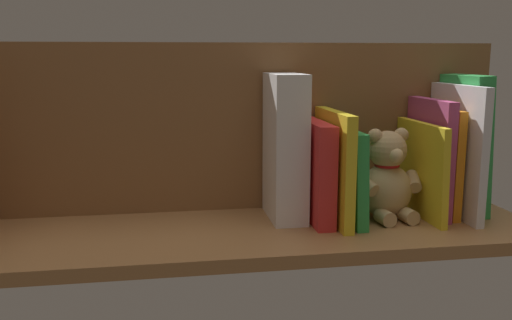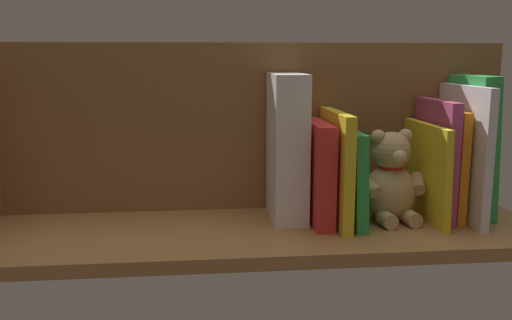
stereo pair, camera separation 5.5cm
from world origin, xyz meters
TOP-DOWN VIEW (x-y plane):
  - ground_plane at (0.00, 0.00)cm, footprint 98.13×29.83cm
  - shelf_back_panel at (0.00, -12.67)cm, footprint 98.13×1.50cm
  - book_0 at (-40.44, -4.46)cm, footprint 4.16×14.12cm
  - book_1 at (-37.50, -1.96)cm, footprint 1.53×19.11cm
  - book_2 at (-35.37, -3.89)cm, footprint 1.57×15.25cm
  - book_3 at (-33.04, -3.51)cm, footprint 1.95×16.01cm
  - book_4 at (-30.86, -2.08)cm, footprint 1.65×18.87cm
  - teddy_bear at (-24.24, -1.64)cm, footprint 13.27×11.12cm
  - book_5 at (-16.80, -2.54)cm, footprint 2.62×17.96cm
  - book_6 at (-14.28, -2.01)cm, footprint 1.88×19.01cm
  - book_7 at (-11.20, -3.10)cm, footprint 3.15×16.83cm
  - dictionary_thick_white at (-6.10, -4.84)cm, footprint 5.89×13.16cm

SIDE VIEW (x-z plane):
  - ground_plane at x=0.00cm, z-range -2.20..0.00cm
  - teddy_bear at x=-24.24cm, z-range -0.98..15.44cm
  - book_5 at x=-16.80cm, z-range -0.03..16.52cm
  - book_4 at x=-30.86cm, z-range -0.01..17.31cm
  - book_7 at x=-11.20cm, z-range 0.00..17.74cm
  - book_6 at x=-14.28cm, z-range 0.00..19.65cm
  - book_2 at x=-35.37cm, z-range 0.00..19.65cm
  - book_3 at x=-33.04cm, z-range 0.00..21.37cm
  - book_1 at x=-37.50cm, z-range 0.00..23.98cm
  - book_0 at x=-40.44cm, z-range -0.05..25.67cm
  - dictionary_thick_white at x=-6.10cm, z-range 0.00..26.03cm
  - shelf_back_panel at x=0.00cm, z-range 0.00..31.48cm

